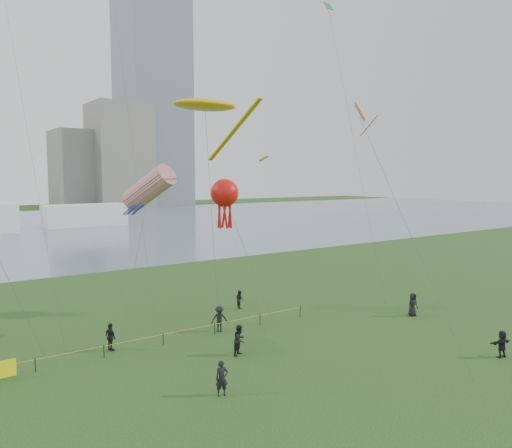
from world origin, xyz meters
TOP-DOWN VIEW (x-y plane):
  - ground_plane at (0.00, 0.00)m, footprint 400.00×400.00m
  - lake at (0.00, 100.00)m, footprint 400.00×120.00m
  - tower at (62.00, 168.00)m, footprint 24.00×24.00m
  - building_mid at (46.00, 162.00)m, footprint 20.00×20.00m
  - building_low at (32.00, 168.00)m, footprint 16.00×18.00m
  - pavilion_right at (14.00, 98.00)m, footprint 18.00×7.00m
  - fence at (-12.30, 12.05)m, footprint 24.07×0.07m
  - spectator_a at (-2.98, 7.58)m, footprint 1.18×1.10m
  - spectator_b at (-1.56, 12.40)m, footprint 1.42×1.12m
  - spectator_c at (-9.40, 13.04)m, footprint 0.69×1.15m
  - spectator_d at (13.42, 6.92)m, footprint 0.99×0.71m
  - spectator_e at (10.17, -2.24)m, footprint 1.65×0.81m
  - spectator_f at (-6.99, 3.18)m, footprint 0.77×0.62m
  - spectator_g at (3.26, 17.04)m, footprint 0.69×0.83m
  - kite_stingray at (0.34, 17.48)m, footprint 5.49×10.19m
  - kite_windsock at (-3.74, 19.60)m, footprint 6.42×7.71m
  - kite_octopus at (1.56, 16.65)m, footprint 2.29×6.79m
  - kite_delta at (6.48, 6.10)m, footprint 2.11×10.84m

SIDE VIEW (x-z plane):
  - ground_plane at x=0.00m, z-range 0.00..0.00m
  - lake at x=0.00m, z-range -0.02..0.06m
  - fence at x=-12.30m, z-range 0.03..1.08m
  - spectator_g at x=3.26m, z-range 0.00..1.56m
  - spectator_e at x=10.17m, z-range 0.00..1.70m
  - spectator_c at x=-9.40m, z-range 0.00..1.83m
  - spectator_f at x=-6.99m, z-range 0.00..1.83m
  - spectator_d at x=13.42m, z-range 0.00..1.89m
  - spectator_b at x=-1.56m, z-range 0.00..1.92m
  - spectator_a at x=-2.98m, z-range 0.00..1.94m
  - pavilion_right at x=14.00m, z-range 0.00..5.00m
  - kite_octopus at x=1.56m, z-range 4.33..15.44m
  - kite_windsock at x=-3.74m, z-range 4.20..16.52m
  - building_low at x=32.00m, z-range 0.00..28.00m
  - kite_delta at x=6.48m, z-range 6.74..23.13m
  - kite_stingray at x=0.34m, z-range 8.23..25.67m
  - building_mid at x=46.00m, z-range 0.00..38.00m
  - tower at x=62.00m, z-range 0.00..120.00m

